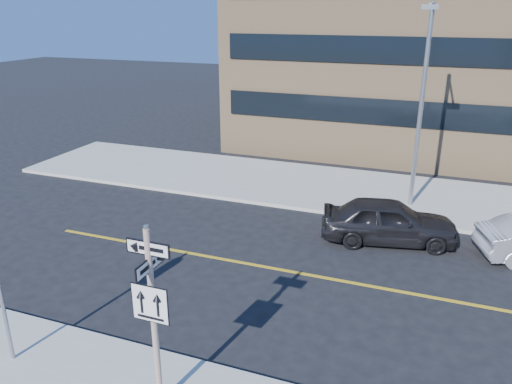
% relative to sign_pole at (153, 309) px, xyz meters
% --- Properties ---
extents(ground, '(120.00, 120.00, 0.00)m').
position_rel_sign_pole_xyz_m(ground, '(0.00, 2.51, -2.44)').
color(ground, black).
rests_on(ground, ground).
extents(sign_pole, '(0.92, 0.92, 4.06)m').
position_rel_sign_pole_xyz_m(sign_pole, '(0.00, 0.00, 0.00)').
color(sign_pole, silver).
rests_on(sign_pole, near_sidewalk).
extents(parked_car_a, '(2.86, 5.01, 1.61)m').
position_rel_sign_pole_xyz_m(parked_car_a, '(3.49, 9.86, -1.63)').
color(parked_car_a, black).
rests_on(parked_car_a, ground).
extents(streetlight_a, '(0.55, 2.25, 8.00)m').
position_rel_sign_pole_xyz_m(streetlight_a, '(4.00, 13.27, 2.32)').
color(streetlight_a, gray).
rests_on(streetlight_a, far_sidewalk).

